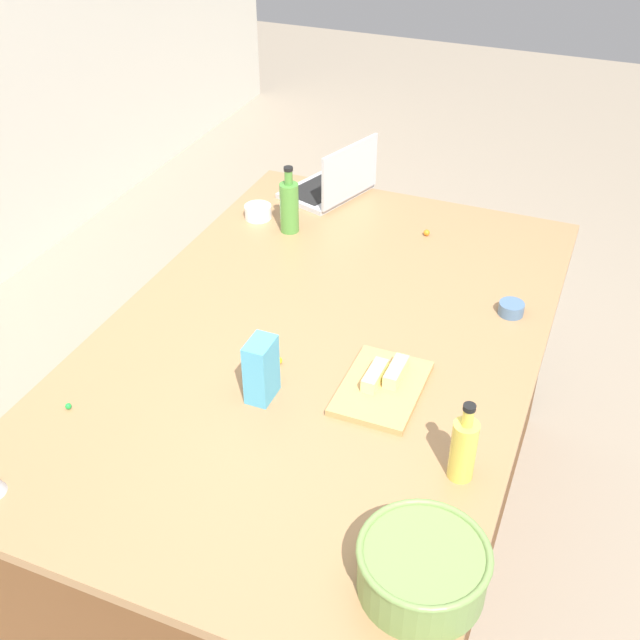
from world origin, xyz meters
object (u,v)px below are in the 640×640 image
Objects in this scene: bottle_olive at (289,206)px; ramekin_small at (258,212)px; bottle_oil at (463,448)px; butter_stick_left at (396,372)px; butter_stick_right at (375,376)px; mixing_bowl_large at (422,568)px; ramekin_medium at (511,309)px; laptop at (333,184)px; candy_bag at (261,370)px; cutting_board at (382,388)px.

bottle_olive is 2.50× the size of ramekin_small.
bottle_oil is 1.33m from ramekin_small.
butter_stick_left is 1.00× the size of butter_stick_right.
mixing_bowl_large reaches higher than ramekin_medium.
butter_stick_right is at bearing -136.42° from ramekin_small.
mixing_bowl_large reaches higher than ramekin_small.
laptop is at bearing 55.74° from ramekin_medium.
laptop reaches higher than candy_bag.
butter_stick_left is at bearing -137.50° from bottle_olive.
laptop reaches higher than butter_stick_right.
cutting_board is 2.58× the size of butter_stick_right.
butter_stick_left reaches higher than ramekin_medium.
mixing_bowl_large is (-1.51, -0.77, 0.01)m from laptop.
ramekin_medium is at bearing -105.10° from ramekin_small.
laptop is 1.41× the size of mixing_bowl_large.
bottle_olive reaches higher than candy_bag.
bottle_oil is 0.68m from ramekin_medium.
laptop is at bearing 32.97° from bottle_oil.
bottle_olive is at bearing -106.53° from ramekin_small.
mixing_bowl_large reaches higher than butter_stick_right.
bottle_olive is 0.16m from ramekin_small.
candy_bag is (-0.60, 0.51, 0.07)m from ramekin_medium.
butter_stick_right is 0.53m from ramekin_medium.
bottle_olive is 0.83m from ramekin_medium.
laptop is at bearing 27.80° from cutting_board.
ramekin_small reaches higher than ramekin_medium.
butter_stick_left is at bearing -27.08° from cutting_board.
ramekin_medium is (0.68, 0.02, -0.07)m from bottle_oil.
candy_bag is (-0.18, 0.30, 0.05)m from butter_stick_left.
butter_stick_left is at bearing 22.20° from mixing_bowl_large.
ramekin_medium is at bearing -40.55° from candy_bag.
laptop is 3.31× the size of butter_stick_right.
cutting_board is 2.58× the size of butter_stick_left.
laptop is 0.32m from ramekin_small.
cutting_board is at bearing -64.15° from candy_bag.
bottle_oil is 0.89× the size of bottle_olive.
bottle_oil reaches higher than butter_stick_right.
laptop is 1.11m from cutting_board.
mixing_bowl_large is 1.23× the size of bottle_oil.
mixing_bowl_large is 0.91× the size of cutting_board.
bottle_oil is 1.90× the size of butter_stick_right.
bottle_oil is 0.34m from cutting_board.
laptop reaches higher than ramekin_medium.
butter_stick_right is (-0.97, -0.50, -0.01)m from laptop.
bottle_olive reaches higher than mixing_bowl_large.
ramekin_medium is (-0.52, -0.76, -0.03)m from laptop.
candy_bag is at bearing 120.81° from butter_stick_left.
laptop is 1.28× the size of cutting_board.
bottle_olive reaches higher than cutting_board.
mixing_bowl_large is 0.62m from butter_stick_left.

